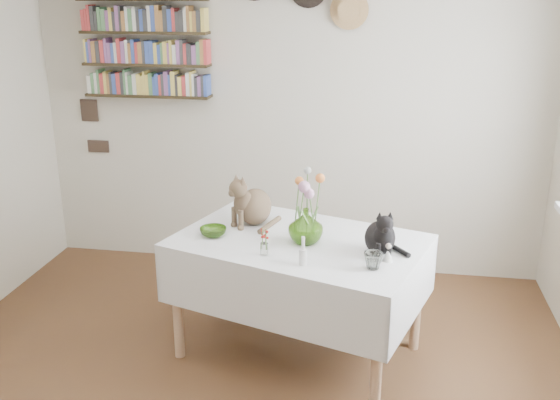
% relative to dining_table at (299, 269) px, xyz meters
% --- Properties ---
extents(room, '(4.08, 4.58, 2.58)m').
position_rel_dining_table_xyz_m(room, '(-0.28, -0.91, 0.67)').
color(room, brown).
rests_on(room, ground).
extents(dining_table, '(1.66, 1.32, 0.77)m').
position_rel_dining_table_xyz_m(dining_table, '(0.00, 0.00, 0.00)').
color(dining_table, white).
rests_on(dining_table, room).
extents(tabby_cat, '(0.37, 0.37, 0.34)m').
position_rel_dining_table_xyz_m(tabby_cat, '(-0.32, 0.24, 0.36)').
color(tabby_cat, brown).
rests_on(tabby_cat, dining_table).
extents(black_cat, '(0.24, 0.28, 0.29)m').
position_rel_dining_table_xyz_m(black_cat, '(0.47, -0.12, 0.33)').
color(black_cat, black).
rests_on(black_cat, dining_table).
extents(flower_vase, '(0.28, 0.28, 0.21)m').
position_rel_dining_table_xyz_m(flower_vase, '(0.04, -0.04, 0.30)').
color(flower_vase, '#74AA35').
rests_on(flower_vase, dining_table).
extents(green_bowl, '(0.21, 0.21, 0.05)m').
position_rel_dining_table_xyz_m(green_bowl, '(-0.52, -0.02, 0.22)').
color(green_bowl, '#74AA35').
rests_on(green_bowl, dining_table).
extents(drinking_glass, '(0.10, 0.10, 0.10)m').
position_rel_dining_table_xyz_m(drinking_glass, '(0.44, -0.34, 0.24)').
color(drinking_glass, white).
rests_on(drinking_glass, dining_table).
extents(candlestick, '(0.05, 0.05, 0.16)m').
position_rel_dining_table_xyz_m(candlestick, '(0.07, -0.35, 0.24)').
color(candlestick, white).
rests_on(candlestick, dining_table).
extents(berry_jar, '(0.05, 0.05, 0.18)m').
position_rel_dining_table_xyz_m(berry_jar, '(-0.16, -0.26, 0.27)').
color(berry_jar, white).
rests_on(berry_jar, dining_table).
extents(porcelain_figurine, '(0.06, 0.06, 0.11)m').
position_rel_dining_table_xyz_m(porcelain_figurine, '(0.52, -0.23, 0.24)').
color(porcelain_figurine, white).
rests_on(porcelain_figurine, dining_table).
extents(flower_bouquet, '(0.17, 0.12, 0.39)m').
position_rel_dining_table_xyz_m(flower_bouquet, '(0.04, -0.03, 0.53)').
color(flower_bouquet, '#4C7233').
rests_on(flower_bouquet, flower_vase).
extents(bookshelf_unit, '(1.00, 0.16, 0.91)m').
position_rel_dining_table_xyz_m(bookshelf_unit, '(-1.38, 1.25, 1.26)').
color(bookshelf_unit, '#2F2513').
rests_on(bookshelf_unit, room).
extents(wall_art_plaques, '(0.21, 0.02, 0.44)m').
position_rel_dining_table_xyz_m(wall_art_plaques, '(-1.91, 1.32, 0.54)').
color(wall_art_plaques, '#38281E').
rests_on(wall_art_plaques, room).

